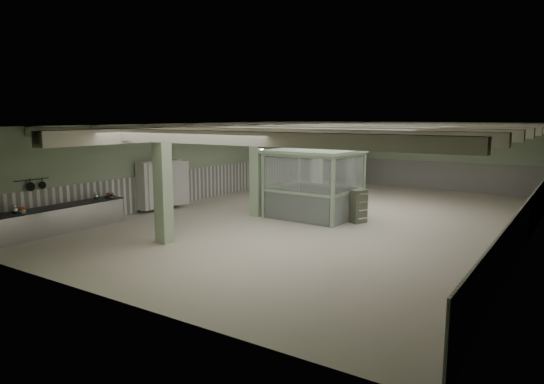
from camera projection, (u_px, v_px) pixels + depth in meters
The scene contains 35 objects.
floor at pixel (325, 219), 18.74m from camera, with size 20.00×20.00×0.00m, color beige.
ceiling at pixel (326, 125), 18.18m from camera, with size 14.00×20.00×0.02m, color silver.
wall_back at pixel (409, 155), 26.71m from camera, with size 14.00×0.02×3.60m, color #9DB490.
wall_front at pixel (108, 218), 10.22m from camera, with size 14.00×0.02×3.60m, color #9DB490.
wall_left at pixel (189, 163), 22.27m from camera, with size 0.02×20.00×3.60m, color #9DB490.
wall_right at pixel (532, 187), 14.65m from camera, with size 0.02×20.00×3.60m, color #9DB490.
wainscot_left at pixel (190, 185), 22.42m from camera, with size 0.05×19.90×1.50m, color white.
wainscot_right at pixel (528, 221), 14.83m from camera, with size 0.05×19.90×1.50m, color white.
wainscot_back at pixel (408, 174), 26.85m from camera, with size 13.90×0.05×1.50m, color white.
girder at pixel (271, 130), 19.58m from camera, with size 0.45×19.90×0.40m, color silver.
beam_a at pixel (188, 137), 12.03m from camera, with size 13.90×0.35×0.32m, color silver.
beam_b at pixel (247, 134), 14.09m from camera, with size 13.90×0.35×0.32m, color silver.
beam_c at pixel (292, 131), 16.15m from camera, with size 13.90×0.35×0.32m, color silver.
beam_d at pixel (326, 130), 18.21m from camera, with size 13.90×0.35×0.32m, color silver.
beam_e at pixel (353, 128), 20.27m from camera, with size 13.90×0.35×0.32m, color silver.
beam_f at pixel (376, 127), 22.33m from camera, with size 13.90×0.35×0.32m, color silver.
beam_g at pixel (394, 126), 24.39m from camera, with size 13.90×0.35×0.32m, color silver.
column_a at pixel (163, 186), 14.87m from camera, with size 0.42×0.42×3.60m, color #9EB995.
column_b at pixel (257, 171), 19.00m from camera, with size 0.42×0.42×3.60m, color #9EB995.
column_c at pixel (317, 161), 23.12m from camera, with size 0.42×0.42×3.60m, color #9EB995.
column_d at pixel (352, 155), 26.42m from camera, with size 0.42×0.42×3.60m, color #9EB995.
hook_rail at pixel (32, 180), 15.96m from camera, with size 0.02×0.02×1.20m, color black.
pendant_front at pixel (262, 147), 13.87m from camera, with size 0.44×0.44×0.22m, color #2E3C2D.
pendant_mid at pixel (344, 139), 18.41m from camera, with size 0.44×0.44×0.22m, color #2E3C2D.
pendant_back at pixel (390, 135), 22.53m from camera, with size 0.44×0.44×0.22m, color #2E3C2D.
prep_counter at pixel (58, 219), 16.46m from camera, with size 0.85×4.88×0.91m.
pitcher_near at pixel (96, 196), 17.68m from camera, with size 0.20×0.23×0.29m, color #B0B0B5, non-canonical shape.
pitcher_far at pixel (15, 209), 15.04m from camera, with size 0.22×0.25×0.32m, color #B0B0B5, non-canonical shape.
veg_colander at pixel (110, 195), 18.13m from camera, with size 0.38×0.38×0.17m, color #3B3C40, non-canonical shape.
orange_bowl at pixel (21, 211), 15.32m from camera, with size 0.28×0.28×0.10m, color #B2B2B7.
skillet_near at pixel (31, 187), 15.90m from camera, with size 0.29×0.29×0.04m, color black.
skillet_far at pixel (42, 185), 16.24m from camera, with size 0.25×0.25×0.03m, color black.
walkin_cooler at pixel (160, 187), 20.38m from camera, with size 0.89×2.13×1.95m.
guard_booth at pixel (314, 172), 18.81m from camera, with size 3.37×2.88×2.64m.
filing_cabinet at pixel (358, 206), 17.94m from camera, with size 0.40×0.57×1.24m, color #5F6352.
Camera 1 is at (8.41, -16.44, 3.93)m, focal length 32.00 mm.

